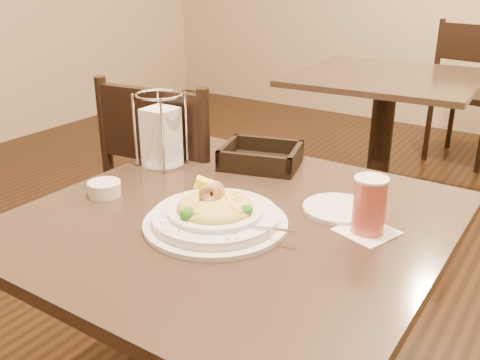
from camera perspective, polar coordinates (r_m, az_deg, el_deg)
The scene contains 10 objects.
main_table at distance 1.33m, azimuth -0.49°, elevation -12.60°, with size 0.90×0.90×0.72m.
background_table at distance 2.96m, azimuth 15.01°, elevation 6.55°, with size 0.95×0.95×0.72m.
dining_chair_near at distance 1.82m, azimuth -6.48°, elevation -2.37°, with size 0.47×0.47×0.93m.
dining_chair_far at distance 3.81m, azimuth 23.26°, elevation 8.94°, with size 0.49×0.49×0.93m.
pasta_bowl at distance 1.16m, azimuth -2.66°, elevation -3.62°, with size 0.35×0.32×0.10m.
drink_glass at distance 1.15m, azimuth 13.62°, elevation -2.69°, with size 0.14×0.14×0.12m.
bread_basket at distance 1.51m, azimuth 2.23°, elevation 2.32°, with size 0.25×0.22×0.06m.
napkin_caddy at distance 1.51m, azimuth -8.41°, elevation 4.83°, with size 0.13×0.13×0.21m.
side_plate at distance 1.25m, azimuth 10.46°, elevation -3.02°, with size 0.16×0.16×0.01m, color white.
butter_ramekin at distance 1.35m, azimuth -14.26°, elevation -0.90°, with size 0.08×0.08×0.03m, color white.
Camera 1 is at (0.61, -0.90, 1.25)m, focal length 40.00 mm.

